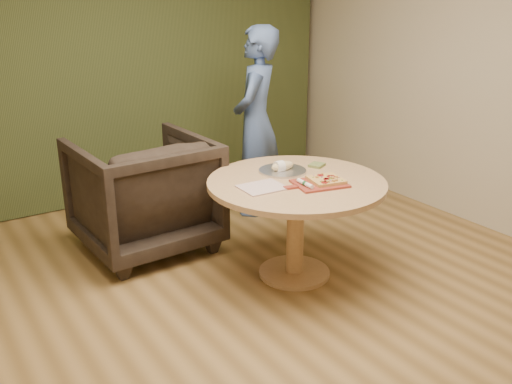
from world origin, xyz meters
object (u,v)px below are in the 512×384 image
at_px(person_standing, 256,122).
at_px(flatbread_pizza, 326,180).
at_px(cutlery_roll, 305,184).
at_px(bread_roll, 282,166).
at_px(serving_tray, 282,171).
at_px(pizza_paddle, 318,184).
at_px(armchair, 143,188).
at_px(pedestal_table, 296,199).

bearing_deg(person_standing, flatbread_pizza, 33.98).
xyz_separation_m(cutlery_roll, bread_roll, (0.07, 0.38, 0.01)).
distance_m(serving_tray, person_standing, 1.13).
bearing_deg(pizza_paddle, serving_tray, 107.18).
bearing_deg(cutlery_roll, bread_roll, 82.82).
xyz_separation_m(pizza_paddle, bread_roll, (-0.04, 0.38, 0.04)).
bearing_deg(serving_tray, cutlery_roll, -102.21).
bearing_deg(bread_roll, cutlery_roll, -100.93).
distance_m(cutlery_roll, serving_tray, 0.39).
relative_size(flatbread_pizza, armchair, 0.25).
relative_size(bread_roll, armchair, 0.19).
xyz_separation_m(bread_roll, armchair, (-0.77, 0.85, -0.28)).
height_order(cutlery_roll, person_standing, person_standing).
relative_size(pedestal_table, serving_tray, 3.60).
bearing_deg(serving_tray, person_standing, 66.75).
height_order(pedestal_table, pizza_paddle, pizza_paddle).
bearing_deg(person_standing, cutlery_roll, 27.28).
xyz_separation_m(armchair, person_standing, (1.22, 0.19, 0.35)).
bearing_deg(pedestal_table, bread_roll, 82.83).
xyz_separation_m(cutlery_roll, armchair, (-0.69, 1.23, -0.26)).
relative_size(cutlery_roll, serving_tray, 0.56).
bearing_deg(flatbread_pizza, person_standing, 76.28).
height_order(armchair, person_standing, person_standing).
xyz_separation_m(serving_tray, person_standing, (0.45, 1.04, 0.11)).
height_order(pedestal_table, person_standing, person_standing).
bearing_deg(cutlery_roll, flatbread_pizza, 0.73).
relative_size(flatbread_pizza, cutlery_roll, 1.32).
bearing_deg(pizza_paddle, pedestal_table, 125.92).
distance_m(flatbread_pizza, bread_roll, 0.40).
xyz_separation_m(pedestal_table, pizza_paddle, (0.07, -0.16, 0.15)).
relative_size(serving_tray, armchair, 0.34).
relative_size(pizza_paddle, bread_roll, 2.43).
distance_m(pizza_paddle, armchair, 1.49).
bearing_deg(pizza_paddle, person_standing, 86.12).
height_order(cutlery_roll, serving_tray, cutlery_roll).
relative_size(pedestal_table, bread_roll, 6.64).
xyz_separation_m(flatbread_pizza, person_standing, (0.35, 1.43, 0.09)).
xyz_separation_m(pizza_paddle, armchair, (-0.81, 1.23, -0.24)).
distance_m(pizza_paddle, person_standing, 1.48).
bearing_deg(bread_roll, flatbread_pizza, -74.71).
relative_size(pedestal_table, armchair, 1.24).
relative_size(pedestal_table, person_standing, 0.74).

